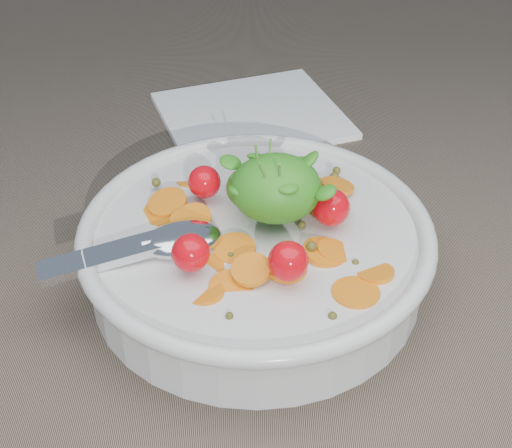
{
  "coord_description": "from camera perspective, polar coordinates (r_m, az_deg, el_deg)",
  "views": [
    {
      "loc": [
        -0.01,
        -0.39,
        0.36
      ],
      "look_at": [
        -0.01,
        0.01,
        0.05
      ],
      "focal_mm": 50.0,
      "sensor_mm": 36.0,
      "label": 1
    }
  ],
  "objects": [
    {
      "name": "ground",
      "position": [
        0.53,
        0.9,
        -5.06
      ],
      "size": [
        6.0,
        6.0,
        0.0
      ],
      "primitive_type": "plane",
      "color": "#716250",
      "rests_on": "ground"
    },
    {
      "name": "bowl",
      "position": [
        0.51,
        0.01,
        -1.93
      ],
      "size": [
        0.27,
        0.25,
        0.11
      ],
      "color": "silver",
      "rests_on": "ground"
    },
    {
      "name": "napkin",
      "position": [
        0.73,
        -0.35,
        8.69
      ],
      "size": [
        0.21,
        0.2,
        0.01
      ],
      "primitive_type": "cube",
      "rotation": [
        0.0,
        0.0,
        0.34
      ],
      "color": "white",
      "rests_on": "ground"
    }
  ]
}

